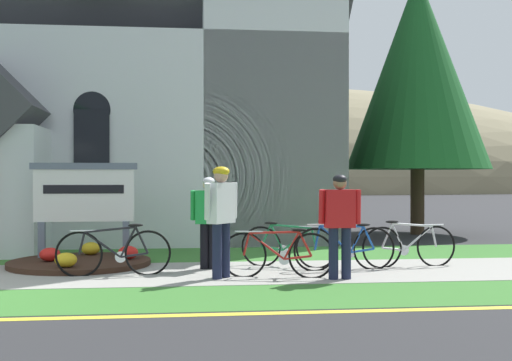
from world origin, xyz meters
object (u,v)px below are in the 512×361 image
(bicycle_black, at_px, (288,246))
(cyclist_in_yellow_jersey, at_px, (340,219))
(roadside_conifer, at_px, (418,71))
(bicycle_green, at_px, (278,254))
(bicycle_white, at_px, (409,245))
(cyclist_in_blue_jersey, at_px, (221,212))
(bicycle_yellow, at_px, (114,252))
(church_sign, at_px, (84,196))
(cyclist_in_green_jersey, at_px, (209,216))
(bicycle_silver, at_px, (345,248))

(bicycle_black, xyz_separation_m, cyclist_in_yellow_jersey, (0.57, -1.45, 0.57))
(roadside_conifer, bearing_deg, bicycle_green, -124.78)
(bicycle_black, distance_m, bicycle_white, 2.13)
(cyclist_in_blue_jersey, xyz_separation_m, roadside_conifer, (5.82, 7.09, 3.47))
(bicycle_green, relative_size, roadside_conifer, 0.24)
(bicycle_yellow, bearing_deg, church_sign, 113.09)
(cyclist_in_blue_jersey, xyz_separation_m, cyclist_in_green_jersey, (-0.16, 1.02, -0.12))
(cyclist_in_green_jersey, distance_m, roadside_conifer, 9.25)
(bicycle_silver, xyz_separation_m, cyclist_in_blue_jersey, (-2.14, -0.67, 0.65))
(cyclist_in_blue_jersey, bearing_deg, bicycle_white, 15.23)
(church_sign, relative_size, cyclist_in_green_jersey, 1.23)
(bicycle_yellow, bearing_deg, bicycle_green, -10.48)
(cyclist_in_blue_jersey, bearing_deg, cyclist_in_green_jersey, 98.82)
(cyclist_in_green_jersey, bearing_deg, cyclist_in_blue_jersey, -81.18)
(cyclist_in_green_jersey, bearing_deg, bicycle_white, -1.78)
(bicycle_yellow, relative_size, bicycle_green, 1.03)
(bicycle_yellow, xyz_separation_m, cyclist_in_yellow_jersey, (3.50, -0.77, 0.56))
(roadside_conifer, bearing_deg, bicycle_yellow, -138.59)
(bicycle_yellow, height_order, cyclist_in_yellow_jersey, cyclist_in_yellow_jersey)
(bicycle_black, bearing_deg, bicycle_silver, -28.16)
(bicycle_silver, bearing_deg, roadside_conifer, 60.19)
(church_sign, xyz_separation_m, bicycle_white, (5.77, -1.29, -0.84))
(bicycle_black, height_order, bicycle_silver, same)
(church_sign, distance_m, bicycle_black, 3.90)
(cyclist_in_blue_jersey, relative_size, cyclist_in_green_jersey, 1.11)
(church_sign, height_order, cyclist_in_yellow_jersey, church_sign)
(bicycle_green, distance_m, cyclist_in_yellow_jersey, 1.12)
(bicycle_yellow, distance_m, cyclist_in_green_jersey, 1.71)
(bicycle_green, height_order, cyclist_in_yellow_jersey, cyclist_in_yellow_jersey)
(bicycle_white, distance_m, cyclist_in_yellow_jersey, 2.03)
(bicycle_green, xyz_separation_m, bicycle_silver, (1.25, 0.67, 0.01))
(church_sign, height_order, bicycle_silver, church_sign)
(bicycle_green, height_order, bicycle_silver, bicycle_silver)
(cyclist_in_green_jersey, bearing_deg, cyclist_in_yellow_jersey, -33.75)
(cyclist_in_yellow_jersey, bearing_deg, church_sign, 149.48)
(bicycle_white, bearing_deg, roadside_conifer, 68.20)
(bicycle_white, xyz_separation_m, roadside_conifer, (2.47, 6.18, 4.13))
(bicycle_white, height_order, cyclist_in_blue_jersey, cyclist_in_blue_jersey)
(bicycle_black, relative_size, roadside_conifer, 0.22)
(bicycle_white, distance_m, cyclist_in_green_jersey, 3.55)
(church_sign, height_order, roadside_conifer, roadside_conifer)
(bicycle_silver, relative_size, cyclist_in_blue_jersey, 1.02)
(church_sign, relative_size, bicycle_yellow, 1.07)
(cyclist_in_yellow_jersey, relative_size, roadside_conifer, 0.22)
(cyclist_in_blue_jersey, height_order, cyclist_in_green_jersey, cyclist_in_blue_jersey)
(bicycle_yellow, height_order, bicycle_green, bicycle_yellow)
(church_sign, distance_m, cyclist_in_green_jersey, 2.57)
(bicycle_yellow, distance_m, bicycle_black, 3.00)
(bicycle_silver, relative_size, cyclist_in_yellow_jersey, 1.10)
(bicycle_white, height_order, cyclist_in_green_jersey, cyclist_in_green_jersey)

